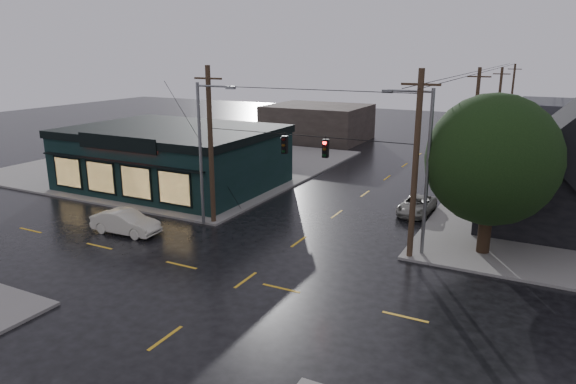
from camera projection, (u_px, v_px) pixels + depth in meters
The scene contains 15 objects.
ground_plane at pixel (246, 280), 25.41m from camera, with size 160.00×160.00×0.00m, color black.
sidewalk_nw at pixel (181, 164), 51.37m from camera, with size 28.00×28.00×0.15m, color gray.
pizza_shop at pixel (173, 156), 42.45m from camera, with size 16.30×12.34×4.90m.
corner_tree at pixel (492, 160), 27.24m from camera, with size 7.05×7.05×8.77m.
utility_pole_nw at pixel (214, 223), 33.85m from camera, with size 2.00×0.32×10.15m, color black, non-canonical shape.
utility_pole_ne at pixel (409, 258), 28.11m from camera, with size 2.00×0.32×10.15m, color black, non-canonical shape.
utility_pole_far_a at pixel (470, 176), 46.54m from camera, with size 2.00×0.32×9.65m, color black, non-canonical shape.
utility_pole_far_b at pixel (494, 143), 63.68m from camera, with size 2.00×0.32×9.15m, color black, non-canonical shape.
utility_pole_far_c at pixel (509, 123), 80.83m from camera, with size 2.00×0.32×9.15m, color black, non-canonical shape.
span_signal_assembly at pixel (305, 146), 29.43m from camera, with size 13.00×0.48×1.23m.
streetlight_nw at pixel (204, 225), 33.38m from camera, with size 5.40×0.30×9.15m, color slate, non-canonical shape.
streetlight_ne at pixel (421, 255), 28.49m from camera, with size 5.40×0.30×9.15m, color slate, non-canonical shape.
bg_building_west at pixel (318, 123), 65.30m from camera, with size 12.00×10.00×4.40m, color #2F2722.
sedan_cream at pixel (126, 222), 31.75m from camera, with size 1.55×4.44×1.46m, color beige.
suv_silver at pixel (417, 205), 35.71m from camera, with size 2.00×4.33×1.20m, color gray.
Camera 1 is at (12.57, -19.79, 10.93)m, focal length 32.00 mm.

